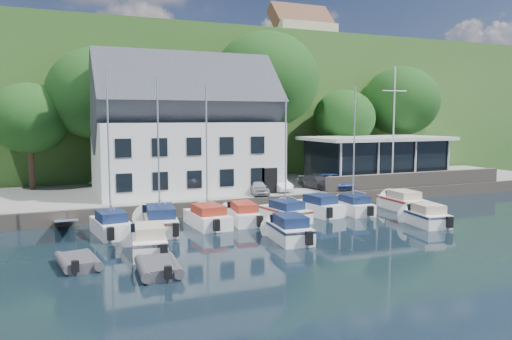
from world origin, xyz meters
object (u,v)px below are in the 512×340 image
at_px(car_white, 278,184).
at_px(car_dgrey, 317,182).
at_px(boat_r1_4, 286,158).
at_px(dinghy_0, 78,260).
at_px(boat_r2_0, 149,238).
at_px(boat_r1_0, 109,159).
at_px(car_blue, 333,181).
at_px(harbor_building, 186,137).
at_px(boat_r1_1, 158,152).
at_px(boat_r1_7, 402,200).
at_px(car_silver, 257,187).
at_px(flagpole, 394,127).
at_px(boat_r1_5, 319,205).
at_px(club_pavilion, 376,159).
at_px(boat_r1_2, 207,159).
at_px(boat_r1_3, 242,212).
at_px(boat_r2_2, 289,227).
at_px(boat_r1_6, 354,156).
at_px(boat_r2_4, 426,214).
at_px(dinghy_1, 158,265).

distance_m(car_white, car_dgrey, 3.57).
relative_size(boat_r1_4, dinghy_0, 2.87).
xyz_separation_m(car_dgrey, boat_r2_0, (-16.02, -10.83, -0.81)).
bearing_deg(car_dgrey, dinghy_0, -159.82).
relative_size(car_white, boat_r1_0, 0.38).
xyz_separation_m(car_blue, dinghy_0, (-20.74, -11.57, -1.31)).
xyz_separation_m(harbor_building, boat_r2_0, (-5.72, -13.90, -4.60)).
relative_size(boat_r1_1, boat_r1_7, 1.75).
relative_size(car_white, boat_r1_1, 0.36).
height_order(harbor_building, car_blue, harbor_building).
distance_m(car_silver, flagpole, 13.22).
relative_size(boat_r1_4, boat_r1_5, 1.55).
xyz_separation_m(boat_r1_4, boat_r1_7, (9.89, 0.24, -3.48)).
bearing_deg(car_silver, club_pavilion, 20.68).
xyz_separation_m(flagpole, boat_r2_0, (-22.61, -9.54, -5.32)).
height_order(flagpole, boat_r1_4, flagpole).
bearing_deg(boat_r1_1, boat_r1_2, 9.60).
bearing_deg(car_blue, flagpole, -17.54).
xyz_separation_m(boat_r1_3, boat_r2_2, (0.65, -5.53, 0.06)).
xyz_separation_m(harbor_building, car_silver, (4.48, -3.99, -3.81)).
bearing_deg(flagpole, boat_r1_4, -158.68).
height_order(boat_r1_6, boat_r2_2, boat_r1_6).
distance_m(boat_r1_2, boat_r2_2, 7.11).
bearing_deg(car_dgrey, car_blue, -30.27).
height_order(harbor_building, car_white, harbor_building).
relative_size(car_blue, boat_r1_7, 0.69).
relative_size(car_blue, boat_r1_3, 0.63).
bearing_deg(boat_r1_7, boat_r2_4, -111.44).
bearing_deg(boat_r1_3, boat_r1_7, 5.82).
distance_m(flagpole, boat_r1_7, 7.62).
bearing_deg(boat_r2_2, boat_r1_0, 155.57).
bearing_deg(boat_r1_4, car_white, 59.13).
xyz_separation_m(car_silver, boat_r2_4, (7.44, -10.19, -0.84)).
relative_size(boat_r2_2, boat_r2_4, 1.13).
bearing_deg(boat_r1_1, boat_r2_0, -100.58).
xyz_separation_m(car_white, dinghy_0, (-15.94, -12.08, -1.22)).
relative_size(boat_r1_4, boat_r1_7, 1.53).
xyz_separation_m(boat_r1_4, boat_r2_0, (-10.00, -4.62, -3.45)).
bearing_deg(boat_r1_1, boat_r2_4, -9.72).
bearing_deg(car_blue, boat_r2_0, -157.27).
height_order(boat_r1_4, boat_r2_0, boat_r1_4).
bearing_deg(dinghy_1, club_pavilion, 39.08).
distance_m(boat_r1_2, dinghy_1, 10.47).
distance_m(harbor_building, dinghy_0, 18.35).
bearing_deg(boat_r1_0, car_silver, 16.92).
bearing_deg(boat_r1_0, harbor_building, 45.28).
xyz_separation_m(car_silver, boat_r1_4, (-0.20, -5.29, 2.66)).
relative_size(car_dgrey, boat_r1_7, 0.70).
height_order(club_pavilion, flagpole, flagpole).
xyz_separation_m(boat_r1_3, boat_r1_7, (12.79, -0.24, 0.04)).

